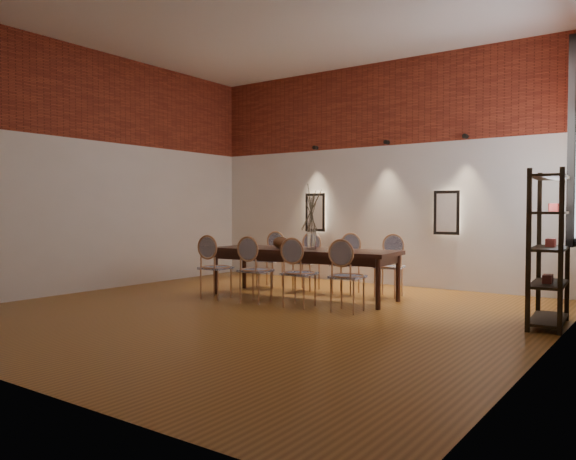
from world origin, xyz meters
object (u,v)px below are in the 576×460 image
Objects in this scene: dining_table at (303,273)px; shelving_rack at (549,248)px; chair_near_a at (216,268)px; chair_near_d at (347,276)px; bowl at (281,242)px; chair_near_c at (299,273)px; chair_far_c at (346,264)px; chair_far_b at (306,262)px; chair_far_d at (389,267)px; vase at (311,239)px; chair_far_a at (270,260)px; chair_near_b at (256,270)px; book at (288,247)px.

dining_table is 3.53m from shelving_rack.
chair_near_a is 2.19m from chair_near_d.
chair_near_a is at bearing -131.78° from bowl.
chair_near_c is 1.00× the size of chair_far_c.
chair_near_c is at bearing -39.32° from bowl.
dining_table is 0.84m from chair_far_b.
dining_table is 1.33m from chair_near_d.
bowl is (0.05, -0.80, 0.37)m from chair_far_b.
shelving_rack is at bearing 154.71° from chair_far_d.
dining_table is 0.84m from chair_far_c.
vase is (-0.89, -0.82, 0.43)m from chair_far_d.
chair_far_a is 1.46m from chair_far_c.
shelving_rack reaches higher than vase.
shelving_rack reaches higher than chair_near_d.
chair_near_a is 1.67m from chair_far_b.
chair_near_a is at bearing 45.75° from chair_far_c.
chair_near_b is at bearing 45.75° from chair_far_d.
chair_near_b is at bearing -115.97° from dining_table.
chair_far_d reaches higher than book.
chair_near_c is 1.50m from chair_far_c.
chair_far_a is at bearing 0.00° from chair_far_d.
chair_far_d is at bearing 90.00° from chair_near_d.
chair_far_d is (2.08, 1.65, 0.00)m from chair_near_a.
chair_far_a is 3.62× the size of book.
dining_table is at bearing -8.33° from book.
chair_far_d is at bearing 154.23° from shelving_rack.
chair_far_d is (1.46, 0.11, 0.00)m from chair_far_b.
chair_far_a is 1.51m from vase.
vase is at bearing 141.74° from chair_near_d.
bowl is 3.85m from shelving_rack.
vase is at bearing 0.00° from dining_table.
chair_far_b is (-0.84, 1.44, 0.00)m from chair_near_c.
shelving_rack reaches higher than chair_near_a.
chair_far_a is (-0.11, 1.49, 0.00)m from chair_near_a.
chair_near_a is at bearing 180.00° from chair_near_c.
chair_near_b is 3.62× the size of book.
chair_far_d is (0.62, 1.55, 0.00)m from chair_near_c.
vase reaches higher than chair_near_d.
shelving_rack is (4.52, 0.71, 0.43)m from chair_near_a.
shelving_rack reaches higher than chair_far_c.
chair_near_c is 1.00× the size of chair_far_d.
chair_near_c is 1.08m from bowl.
chair_near_c is at bearing 64.03° from chair_far_d.
book is (-0.72, 0.77, 0.30)m from chair_near_c.
chair_near_c reaches higher than dining_table.
chair_far_c is 3.92× the size of bowl.
chair_near_a is 1.46m from chair_near_c.
chair_near_c is at bearing -46.62° from book.
chair_near_d is 1.00× the size of chair_far_b.
bowl is (-0.79, 0.64, 0.37)m from chair_near_c.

